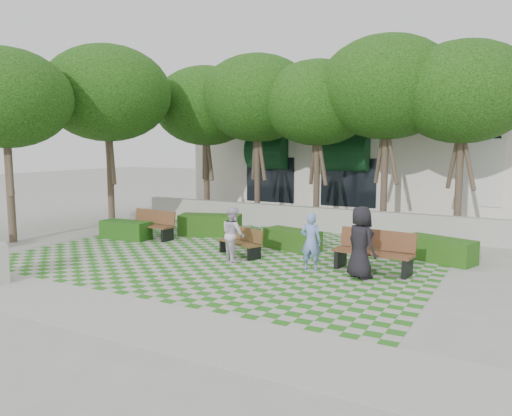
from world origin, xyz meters
The scene contains 17 objects.
ground centered at (0.00, 0.00, 0.00)m, with size 90.00×90.00×0.00m, color gray.
lawn centered at (0.00, 1.00, 0.01)m, with size 12.00×12.00×0.00m, color #2B721E.
sidewalk_south centered at (0.00, -4.70, 0.01)m, with size 16.00×2.00×0.01m, color #9E9B93.
sidewalk_west centered at (-7.20, 1.00, 0.01)m, with size 2.00×12.00×0.01m, color #9E9B93.
retaining_wall centered at (0.00, 6.20, 0.45)m, with size 15.00×0.36×0.90m, color #9E9B93.
bench_east centered at (4.28, 1.05, 0.52)m, with size 2.12×0.90×1.08m.
bench_mid centered at (0.25, 1.03, 0.40)m, with size 1.67×1.10×0.84m.
bench_west centered at (-3.94, 1.84, 0.48)m, with size 1.95×0.79×1.00m.
hedge_east centered at (5.61, 3.06, 0.34)m, with size 1.95×0.78×0.68m, color #204B14.
hedge_midright centered at (1.26, 2.50, 0.32)m, with size 1.85×0.74×0.65m, color #204612.
hedge_midleft centered at (-2.43, 3.33, 0.39)m, with size 2.22×0.89×0.78m, color #1F4612.
hedge_west centered at (-4.68, 1.34, 0.32)m, with size 1.82×0.73×0.64m, color #1C4813.
person_blue centered at (2.77, 0.40, 0.77)m, with size 0.56×0.37×1.53m, color #6F88CC.
person_dark centered at (4.16, 0.25, 0.91)m, with size 0.88×0.58×1.81m, color black.
person_white centered at (0.41, 0.33, 0.78)m, with size 0.75×0.59×1.55m, color silver.
tree_row centered at (-1.86, 5.95, 5.18)m, with size 17.70×13.40×7.41m.
building centered at (0.93, 14.08, 2.52)m, with size 18.00×8.92×5.15m.
Camera 1 is at (7.76, -11.65, 3.31)m, focal length 35.00 mm.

